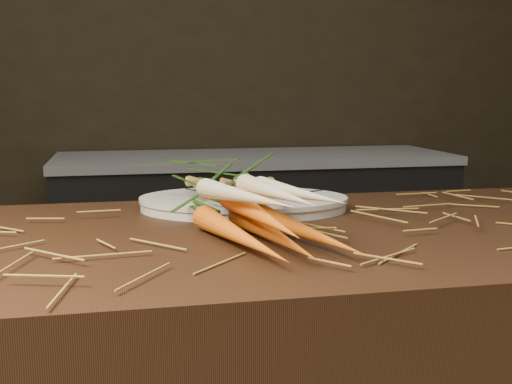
# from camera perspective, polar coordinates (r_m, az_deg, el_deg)

# --- Properties ---
(back_counter) EXTENTS (1.82, 0.62, 0.84)m
(back_counter) POSITION_cam_1_polar(r_m,az_deg,el_deg) (3.06, -0.09, -4.45)
(back_counter) COLOR black
(back_counter) RESTS_ON ground
(straw_bedding) EXTENTS (1.40, 0.60, 0.02)m
(straw_bedding) POSITION_cam_1_polar(r_m,az_deg,el_deg) (1.10, 4.96, -2.84)
(straw_bedding) COLOR olive
(straw_bedding) RESTS_ON main_counter
(root_veg_bunch) EXTENTS (0.27, 0.60, 0.11)m
(root_veg_bunch) POSITION_cam_1_polar(r_m,az_deg,el_deg) (1.12, -1.93, -0.33)
(root_veg_bunch) COLOR #DF5B1C
(root_veg_bunch) RESTS_ON main_counter
(serving_platter) EXTENTS (0.45, 0.35, 0.02)m
(serving_platter) POSITION_cam_1_polar(r_m,az_deg,el_deg) (1.27, -1.11, -1.10)
(serving_platter) COLOR white
(serving_platter) RESTS_ON main_counter
(roasted_veg_heap) EXTENTS (0.22, 0.18, 0.05)m
(roasted_veg_heap) POSITION_cam_1_polar(r_m,az_deg,el_deg) (1.26, -1.12, 0.39)
(roasted_veg_heap) COLOR #B89246
(roasted_veg_heap) RESTS_ON serving_platter
(serving_fork) EXTENTS (0.14, 0.08, 0.00)m
(serving_fork) POSITION_cam_1_polar(r_m,az_deg,el_deg) (1.26, 5.48, -0.66)
(serving_fork) COLOR silver
(serving_fork) RESTS_ON serving_platter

